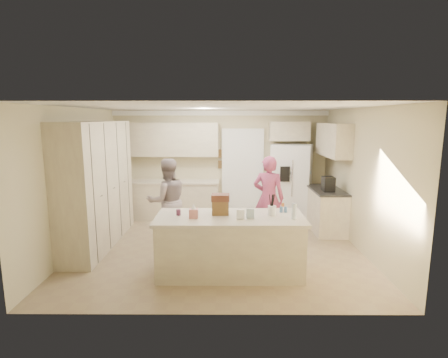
{
  "coord_description": "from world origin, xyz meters",
  "views": [
    {
      "loc": [
        0.13,
        -6.28,
        2.41
      ],
      "look_at": [
        0.1,
        0.35,
        1.25
      ],
      "focal_mm": 28.0,
      "sensor_mm": 36.0,
      "label": 1
    }
  ],
  "objects_px": {
    "coffee_maker": "(328,184)",
    "teen_girl": "(268,198)",
    "refrigerator": "(291,182)",
    "island_base": "(230,246)",
    "tissue_box": "(194,213)",
    "utensil_crock": "(272,211)",
    "teen_boy": "(167,201)",
    "dollhouse_body": "(220,207)"
  },
  "relations": [
    {
      "from": "tissue_box",
      "to": "teen_boy",
      "type": "xyz_separation_m",
      "value": [
        -0.65,
        1.5,
        -0.17
      ]
    },
    {
      "from": "refrigerator",
      "to": "dollhouse_body",
      "type": "height_order",
      "value": "refrigerator"
    },
    {
      "from": "refrigerator",
      "to": "island_base",
      "type": "bearing_deg",
      "value": -97.36
    },
    {
      "from": "coffee_maker",
      "to": "teen_girl",
      "type": "xyz_separation_m",
      "value": [
        -1.27,
        -0.32,
        -0.23
      ]
    },
    {
      "from": "coffee_maker",
      "to": "dollhouse_body",
      "type": "bearing_deg",
      "value": -140.71
    },
    {
      "from": "coffee_maker",
      "to": "refrigerator",
      "type": "bearing_deg",
      "value": 115.43
    },
    {
      "from": "island_base",
      "to": "dollhouse_body",
      "type": "bearing_deg",
      "value": 146.31
    },
    {
      "from": "coffee_maker",
      "to": "utensil_crock",
      "type": "distance_m",
      "value": 2.32
    },
    {
      "from": "teen_girl",
      "to": "tissue_box",
      "type": "bearing_deg",
      "value": 68.74
    },
    {
      "from": "coffee_maker",
      "to": "teen_boy",
      "type": "xyz_separation_m",
      "value": [
        -3.25,
        -0.5,
        -0.24
      ]
    },
    {
      "from": "refrigerator",
      "to": "teen_girl",
      "type": "distance_m",
      "value": 1.63
    },
    {
      "from": "coffee_maker",
      "to": "teen_boy",
      "type": "relative_size",
      "value": 0.18
    },
    {
      "from": "coffee_maker",
      "to": "island_base",
      "type": "bearing_deg",
      "value": -137.17
    },
    {
      "from": "dollhouse_body",
      "to": "teen_girl",
      "type": "relative_size",
      "value": 0.15
    },
    {
      "from": "coffee_maker",
      "to": "island_base",
      "type": "height_order",
      "value": "coffee_maker"
    },
    {
      "from": "utensil_crock",
      "to": "teen_girl",
      "type": "height_order",
      "value": "teen_girl"
    },
    {
      "from": "island_base",
      "to": "dollhouse_body",
      "type": "relative_size",
      "value": 8.46
    },
    {
      "from": "island_base",
      "to": "teen_girl",
      "type": "xyz_separation_m",
      "value": [
        0.78,
        1.58,
        0.4
      ]
    },
    {
      "from": "tissue_box",
      "to": "coffee_maker",
      "type": "bearing_deg",
      "value": 37.57
    },
    {
      "from": "teen_boy",
      "to": "teen_girl",
      "type": "height_order",
      "value": "teen_girl"
    },
    {
      "from": "tissue_box",
      "to": "teen_boy",
      "type": "relative_size",
      "value": 0.08
    },
    {
      "from": "dollhouse_body",
      "to": "teen_boy",
      "type": "height_order",
      "value": "teen_boy"
    },
    {
      "from": "coffee_maker",
      "to": "dollhouse_body",
      "type": "height_order",
      "value": "coffee_maker"
    },
    {
      "from": "utensil_crock",
      "to": "coffee_maker",
      "type": "bearing_deg",
      "value": 52.88
    },
    {
      "from": "tissue_box",
      "to": "refrigerator",
      "type": "bearing_deg",
      "value": 56.87
    },
    {
      "from": "coffee_maker",
      "to": "utensil_crock",
      "type": "bearing_deg",
      "value": -127.12
    },
    {
      "from": "coffee_maker",
      "to": "tissue_box",
      "type": "relative_size",
      "value": 2.14
    },
    {
      "from": "coffee_maker",
      "to": "teen_girl",
      "type": "distance_m",
      "value": 1.33
    },
    {
      "from": "refrigerator",
      "to": "tissue_box",
      "type": "xyz_separation_m",
      "value": [
        -2.05,
        -3.15,
        0.1
      ]
    },
    {
      "from": "teen_boy",
      "to": "teen_girl",
      "type": "xyz_separation_m",
      "value": [
        1.98,
        0.18,
        0.02
      ]
    },
    {
      "from": "tissue_box",
      "to": "teen_girl",
      "type": "xyz_separation_m",
      "value": [
        1.33,
        1.68,
        -0.15
      ]
    },
    {
      "from": "refrigerator",
      "to": "coffee_maker",
      "type": "height_order",
      "value": "refrigerator"
    },
    {
      "from": "tissue_box",
      "to": "dollhouse_body",
      "type": "bearing_deg",
      "value": 26.57
    },
    {
      "from": "island_base",
      "to": "tissue_box",
      "type": "height_order",
      "value": "tissue_box"
    },
    {
      "from": "utensil_crock",
      "to": "refrigerator",
      "type": "bearing_deg",
      "value": 74.1
    },
    {
      "from": "tissue_box",
      "to": "teen_girl",
      "type": "height_order",
      "value": "teen_girl"
    },
    {
      "from": "refrigerator",
      "to": "island_base",
      "type": "xyz_separation_m",
      "value": [
        -1.5,
        -3.05,
        -0.46
      ]
    },
    {
      "from": "refrigerator",
      "to": "teen_girl",
      "type": "bearing_deg",
      "value": -97.28
    },
    {
      "from": "dollhouse_body",
      "to": "teen_boy",
      "type": "distance_m",
      "value": 1.68
    },
    {
      "from": "island_base",
      "to": "tissue_box",
      "type": "bearing_deg",
      "value": -169.7
    },
    {
      "from": "island_base",
      "to": "utensil_crock",
      "type": "relative_size",
      "value": 14.67
    },
    {
      "from": "island_base",
      "to": "teen_boy",
      "type": "relative_size",
      "value": 1.33
    }
  ]
}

